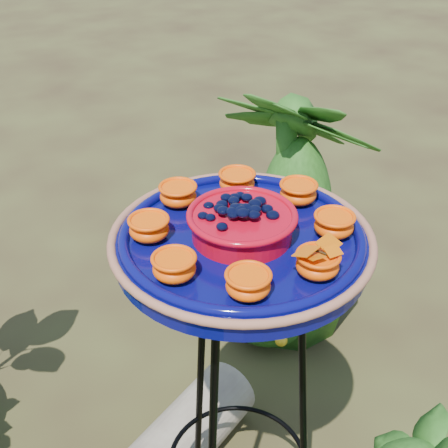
# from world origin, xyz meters

# --- Properties ---
(tripod_stand) EXTENTS (0.40, 0.40, 0.97)m
(tripod_stand) POSITION_xyz_m (0.14, -0.08, 0.59)
(tripod_stand) COLOR black
(tripod_stand) RESTS_ON ground
(feeder_dish) EXTENTS (0.55, 0.55, 0.12)m
(feeder_dish) POSITION_xyz_m (0.14, -0.08, 1.02)
(feeder_dish) COLOR #06084F
(feeder_dish) RESTS_ON tripod_stand
(driftwood_log) EXTENTS (0.62, 0.44, 0.20)m
(driftwood_log) POSITION_xyz_m (0.09, 0.21, 0.10)
(driftwood_log) COLOR tan
(driftwood_log) RESTS_ON ground
(shrub_back_right) EXTENTS (0.78, 0.78, 1.00)m
(shrub_back_right) POSITION_xyz_m (0.79, 0.62, 0.50)
(shrub_back_right) COLOR #1F4A13
(shrub_back_right) RESTS_ON ground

